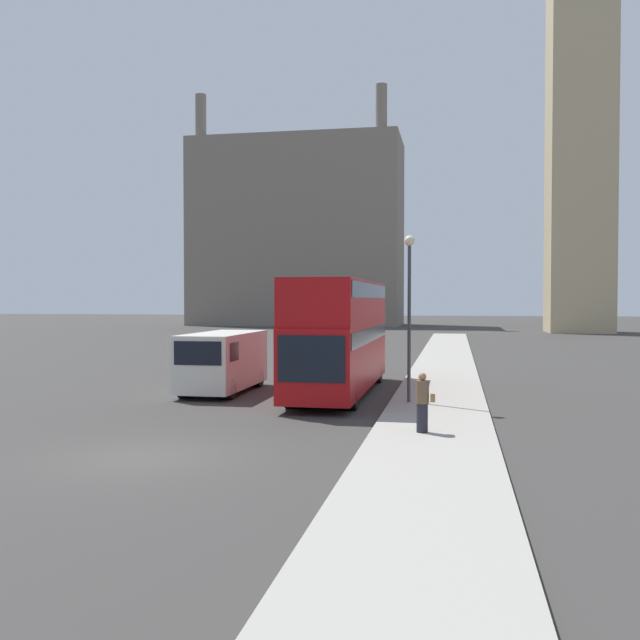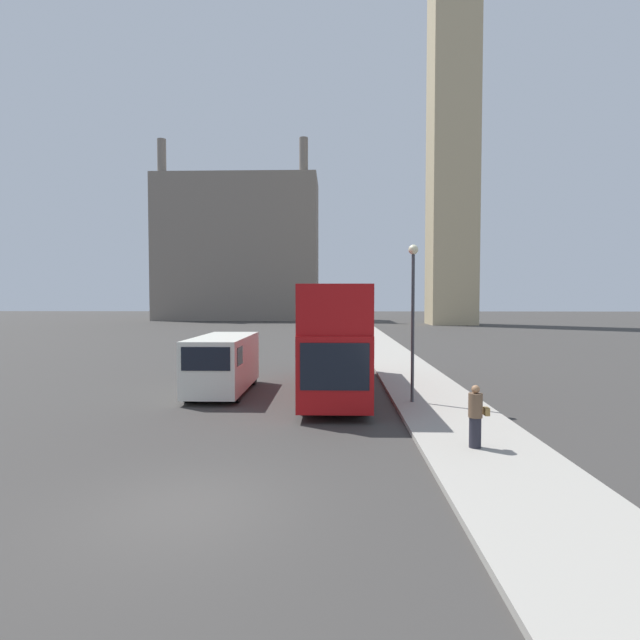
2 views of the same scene
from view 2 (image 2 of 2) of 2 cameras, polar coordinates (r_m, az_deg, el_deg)
ground_plane at (r=10.34m, az=-15.04°, el=-20.09°), size 300.00×300.00×0.00m
sidewalk_strip at (r=10.66m, az=24.25°, el=-19.08°), size 3.32×120.00×0.15m
clock_tower at (r=85.98m, az=14.97°, el=23.90°), size 7.42×7.59×69.47m
building_block_distant at (r=97.43m, az=-9.26°, el=7.96°), size 30.03×12.95×32.60m
red_double_decker_bus at (r=21.11m, az=1.68°, el=-1.56°), size 2.49×11.31×4.42m
white_van at (r=21.27m, az=-11.05°, el=-4.81°), size 2.14×5.74×2.38m
pedestrian at (r=13.53m, az=17.37°, el=-10.47°), size 0.52×0.36×1.60m
street_lamp at (r=18.58m, az=10.58°, el=2.36°), size 0.36×0.36×5.77m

